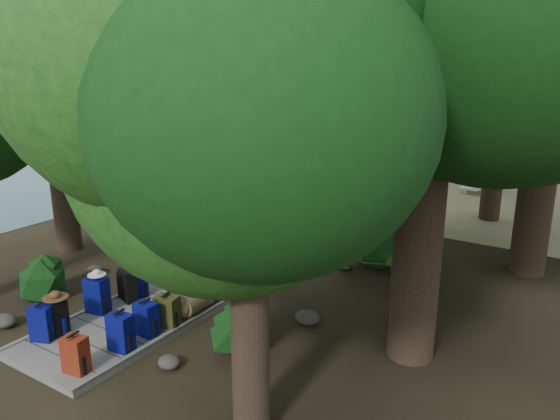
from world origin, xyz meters
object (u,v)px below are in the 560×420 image
Objects in this scene: duffel_right_khaki at (194,301)px; backpack_left_b at (57,314)px; backpack_left_c at (97,293)px; backpack_right_c at (146,317)px; sun_lounger at (478,182)px; backpack_right_b at (121,330)px; backpack_right_d at (167,309)px; suitcase_on_boardwalk at (128,285)px; lone_suitcase_on_sand at (384,187)px; backpack_left_a at (42,321)px; backpack_right_a at (75,353)px; kayak at (330,172)px; duffel_right_black at (209,288)px; backpack_left_d at (138,280)px.

backpack_left_b is at bearing -130.78° from duffel_right_khaki.
backpack_right_c is at bearing -15.74° from backpack_left_c.
duffel_right_khaki is at bearing -82.14° from sun_lounger.
backpack_right_d is at bearing 81.00° from backpack_right_b.
suitcase_on_boardwalk is (-1.31, 0.77, -0.01)m from backpack_right_c.
backpack_right_b is at bearing -81.60° from lone_suitcase_on_sand.
backpack_right_b reaches higher than lone_suitcase_on_sand.
backpack_right_b reaches higher than backpack_left_a.
backpack_right_d is (0.12, 1.84, -0.01)m from backpack_right_a.
lone_suitcase_on_sand is at bearing -118.38° from sun_lounger.
backpack_right_a is at bearing -96.46° from duffel_right_khaki.
backpack_left_a is 15.36m from sun_lounger.
backpack_left_a is 1.85m from suitcase_on_boardwalk.
kayak is (-3.60, 12.89, -0.27)m from backpack_right_d.
backpack_left_c is at bearing -178.73° from backpack_right_d.
backpack_left_b is at bearing -108.92° from duffel_right_black.
kayak is at bearing 92.87° from backpack_right_a.
backpack_left_c reaches higher than lone_suitcase_on_sand.
backpack_left_d is 1.70m from backpack_right_c.
backpack_left_c is at bearing -87.04° from kayak.
duffel_right_black is at bearing 70.58° from backpack_left_b.
backpack_left_d is 0.29m from suitcase_on_boardwalk.
backpack_left_a is 0.30m from backpack_left_b.
backpack_left_a is 1.09× the size of backpack_right_d.
backpack_right_b is 1.07× the size of backpack_right_c.
backpack_right_b is at bearing -2.99° from backpack_left_a.
lone_suitcase_on_sand is (-0.48, 10.28, 0.04)m from duffel_right_khaki.
duffel_right_khaki is 0.92× the size of duffel_right_black.
backpack_left_a reaches higher than suitcase_on_boardwalk.
backpack_left_c reaches higher than kayak.
backpack_right_a reaches higher than sun_lounger.
backpack_right_c reaches higher than sun_lounger.
lone_suitcase_on_sand is 0.34× the size of sun_lounger.
suitcase_on_boardwalk reaches higher than lone_suitcase_on_sand.
backpack_right_d is 13.60m from sun_lounger.
lone_suitcase_on_sand is at bearing 62.54° from backpack_left_a.
kayak is (-2.23, 12.56, -0.28)m from suitcase_on_boardwalk.
backpack_right_a is 0.31× the size of sun_lounger.
backpack_left_a is 0.94× the size of duffel_right_black.
backpack_left_b reaches higher than backpack_right_a.
backpack_left_c reaches higher than backpack_left_d.
backpack_left_b is at bearing 144.31° from backpack_right_a.
backpack_left_a is 1.03× the size of duffel_right_khaki.
suitcase_on_boardwalk is (-1.29, -0.91, 0.09)m from duffel_right_black.
backpack_left_a is at bearing -86.17° from sun_lounger.
backpack_left_c is at bearing 121.51° from backpack_right_a.
kayak is at bearing 97.52° from backpack_right_b.
backpack_right_b is 0.33× the size of sun_lounger.
backpack_left_b reaches higher than duffel_right_black.
backpack_right_b is 1.02m from backpack_right_d.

